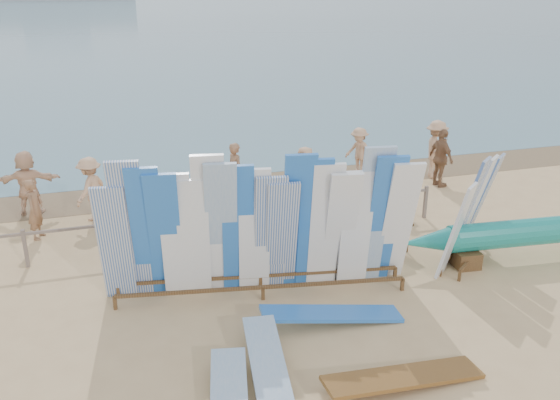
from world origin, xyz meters
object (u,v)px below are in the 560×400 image
object	(u,v)px
flat_board_d	(332,323)
beachgoer_9	(359,152)
flat_board_a	(270,383)
stroller	(297,205)
side_surfboard_rack	(469,214)
beach_chair_left	(254,217)
vendor_table	(390,237)
beachgoer_10	(441,158)
beachgoer_1	(35,209)
outrigger_canoe	(544,232)
beachgoer_6	(305,176)
main_surfboard_rack	(262,231)
beachgoer_11	(28,183)
flat_board_c	(403,385)
beachgoer_extra_0	(436,149)
beachgoer_7	(236,172)
beach_chair_right	(237,210)
beachgoer_8	(395,185)
beachgoer_3	(91,189)

from	to	relation	value
flat_board_d	beachgoer_9	size ratio (longest dim) A/B	1.70
flat_board_a	stroller	world-z (taller)	stroller
side_surfboard_rack	beach_chair_left	xyz separation A→B (m)	(-4.05, 3.46, -0.94)
vendor_table	beachgoer_10	world-z (taller)	beachgoer_10
beachgoer_1	outrigger_canoe	bearing A→B (deg)	-93.89
flat_board_a	beachgoer_6	distance (m)	8.08
side_surfboard_rack	flat_board_d	distance (m)	4.28
beachgoer_10	main_surfboard_rack	bearing A→B (deg)	119.51
side_surfboard_rack	beachgoer_1	world-z (taller)	side_surfboard_rack
beachgoer_11	beachgoer_10	distance (m)	12.00
flat_board_a	flat_board_c	bearing A→B (deg)	-11.24
flat_board_a	beachgoer_extra_0	distance (m)	11.70
main_surfboard_rack	beachgoer_7	bearing A→B (deg)	91.95
beach_chair_left	beachgoer_11	distance (m)	6.24
side_surfboard_rack	beach_chair_right	size ratio (longest dim) A/B	2.66
beachgoer_9	beachgoer_6	bearing A→B (deg)	-79.51
stroller	beachgoer_1	size ratio (longest dim) A/B	0.68
side_surfboard_rack	beachgoer_8	size ratio (longest dim) A/B	1.65
flat_board_a	beachgoer_1	world-z (taller)	beachgoer_1
flat_board_d	beachgoer_6	size ratio (longest dim) A/B	1.58
beach_chair_left	beachgoer_11	bearing A→B (deg)	150.24
beachgoer_10	beachgoer_7	bearing A→B (deg)	79.38
beachgoer_1	beachgoer_3	bearing A→B (deg)	-38.30
flat_board_c	flat_board_d	size ratio (longest dim) A/B	1.00
flat_board_a	beachgoer_extra_0	size ratio (longest dim) A/B	1.43
stroller	beachgoer_3	world-z (taller)	beachgoer_3
beachgoer_8	beachgoer_3	xyz separation A→B (m)	(-7.97, 1.83, 0.08)
side_surfboard_rack	beachgoer_3	bearing A→B (deg)	107.99
side_surfboard_rack	beachgoer_extra_0	bearing A→B (deg)	26.25
outrigger_canoe	beachgoer_6	distance (m)	6.35
outrigger_canoe	beachgoer_6	xyz separation A→B (m)	(-4.10, 4.84, 0.21)
main_surfboard_rack	beachgoer_8	bearing A→B (deg)	45.10
outrigger_canoe	beachgoer_11	world-z (taller)	beachgoer_11
flat_board_a	beachgoer_11	world-z (taller)	beachgoer_11
main_surfboard_rack	beachgoer_10	size ratio (longest dim) A/B	3.45
flat_board_d	beachgoer_11	xyz separation A→B (m)	(-5.86, 7.57, 0.90)
main_surfboard_rack	outrigger_canoe	distance (m)	6.65
stroller	beachgoer_10	bearing A→B (deg)	30.50
outrigger_canoe	beachgoer_11	size ratio (longest dim) A/B	3.94
vendor_table	beachgoer_8	bearing A→B (deg)	48.74
vendor_table	beach_chair_right	world-z (taller)	vendor_table
beachgoer_8	beachgoer_extra_0	distance (m)	3.51
beachgoer_11	beachgoer_9	bearing A→B (deg)	-170.92
flat_board_a	beachgoer_9	world-z (taller)	beachgoer_9
outrigger_canoe	beachgoer_1	xyz separation A→B (m)	(-11.20, 4.60, 0.12)
side_surfboard_rack	outrigger_canoe	size ratio (longest dim) A/B	0.37
vendor_table	beachgoer_3	xyz separation A→B (m)	(-6.67, 4.15, 0.47)
stroller	flat_board_a	bearing A→B (deg)	-95.92
beachgoer_7	beachgoer_8	bearing A→B (deg)	-132.95
beach_chair_left	beachgoer_7	bearing A→B (deg)	85.20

